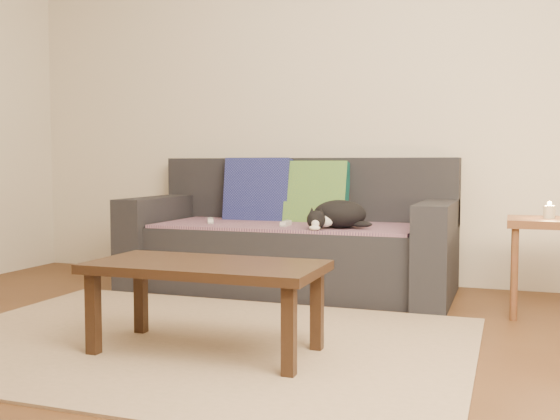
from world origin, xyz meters
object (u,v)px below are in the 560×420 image
at_px(cat, 338,215).
at_px(side_table, 549,236).
at_px(wii_remote_a, 210,221).
at_px(coffee_table, 206,274).
at_px(sofa, 292,242).
at_px(wii_remote_b, 286,223).

height_order(cat, side_table, cat).
xyz_separation_m(wii_remote_a, side_table, (2.07, -0.10, -0.02)).
relative_size(wii_remote_a, side_table, 0.28).
height_order(wii_remote_a, coffee_table, wii_remote_a).
distance_m(cat, wii_remote_a, 0.89).
bearing_deg(side_table, cat, 178.96).
bearing_deg(coffee_table, wii_remote_a, 114.79).
distance_m(wii_remote_a, side_table, 2.07).
height_order(sofa, wii_remote_b, sofa).
distance_m(wii_remote_a, coffee_table, 1.51).
bearing_deg(sofa, coffee_table, -85.26).
relative_size(cat, side_table, 0.75).
bearing_deg(wii_remote_b, sofa, 5.52).
relative_size(cat, wii_remote_a, 2.68).
bearing_deg(wii_remote_b, cat, -100.41).
bearing_deg(side_table, wii_remote_a, 177.30).
height_order(sofa, cat, sofa).
relative_size(sofa, wii_remote_a, 14.00).
xyz_separation_m(wii_remote_a, wii_remote_b, (0.54, -0.03, 0.00)).
bearing_deg(side_table, coffee_table, -138.44).
xyz_separation_m(wii_remote_b, side_table, (1.53, -0.06, -0.02)).
distance_m(sofa, wii_remote_a, 0.56).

